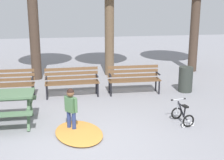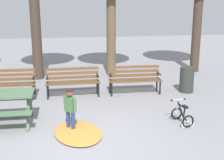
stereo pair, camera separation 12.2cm
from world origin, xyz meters
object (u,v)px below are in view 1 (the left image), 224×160
(park_bench_far_left, at_px, (6,82))
(child_standing, at_px, (71,106))
(kids_bicycle, at_px, (183,115))
(park_bench_left, at_px, (72,80))
(trash_bin, at_px, (186,79))
(park_bench_right, at_px, (134,77))

(park_bench_far_left, bearing_deg, child_standing, -56.22)
(child_standing, distance_m, kids_bicycle, 2.63)
(park_bench_far_left, distance_m, kids_bicycle, 5.11)
(park_bench_left, distance_m, trash_bin, 3.56)
(park_bench_far_left, relative_size, park_bench_left, 1.00)
(kids_bicycle, bearing_deg, park_bench_left, 133.72)
(park_bench_right, distance_m, child_standing, 3.27)
(park_bench_left, xyz_separation_m, child_standing, (-0.14, -2.58, 0.06))
(child_standing, xyz_separation_m, kids_bicycle, (2.61, -0.00, -0.37))
(park_bench_far_left, height_order, trash_bin, park_bench_far_left)
(park_bench_far_left, height_order, kids_bicycle, park_bench_far_left)
(park_bench_far_left, distance_m, park_bench_left, 1.90)
(park_bench_left, relative_size, trash_bin, 2.02)
(kids_bicycle, xyz_separation_m, trash_bin, (1.09, 2.43, 0.20))
(park_bench_right, bearing_deg, park_bench_far_left, 178.84)
(trash_bin, bearing_deg, park_bench_right, 175.59)
(park_bench_left, relative_size, park_bench_right, 1.00)
(park_bench_far_left, xyz_separation_m, kids_bicycle, (4.37, -2.63, -0.31))
(child_standing, distance_m, trash_bin, 4.42)
(kids_bicycle, bearing_deg, child_standing, 179.95)
(park_bench_left, relative_size, child_standing, 1.63)
(park_bench_left, bearing_deg, child_standing, -93.02)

